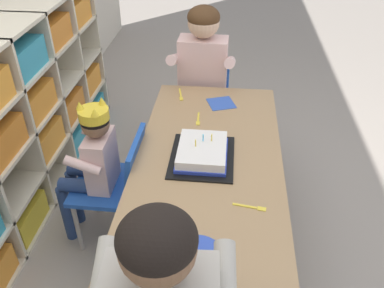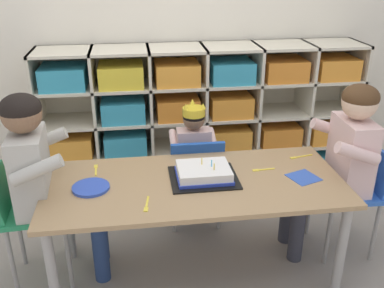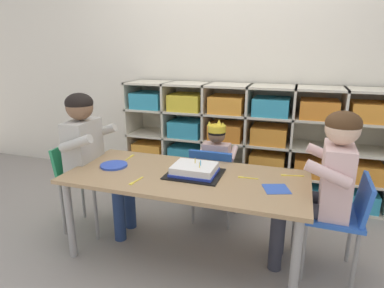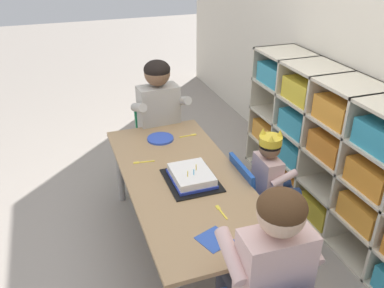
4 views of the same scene
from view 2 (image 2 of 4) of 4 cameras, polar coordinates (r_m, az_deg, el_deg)
name	(u,v)px [view 2 (image 2 of 4)]	position (r m, az deg, el deg)	size (l,w,h in m)	color
ground	(195,269)	(2.56, 0.36, -16.17)	(16.00, 16.00, 0.00)	gray
storage_cubby_shelf	(204,116)	(3.29, 1.66, 3.71)	(2.38, 0.38, 1.04)	beige
activity_table	(195,192)	(2.27, 0.39, -6.32)	(1.53, 0.68, 0.57)	#A37F56
classroom_chair_blue	(195,173)	(2.74, 0.42, -3.85)	(0.35, 0.36, 0.63)	#1E4CA8
child_with_crown	(193,146)	(2.78, 0.11, -0.30)	(0.30, 0.31, 0.82)	beige
classroom_chair_adult_side	(28,211)	(2.42, -20.77, -8.24)	(0.37, 0.34, 0.66)	#238451
adult_helper_seated	(44,170)	(2.29, -18.91, -3.23)	(0.44, 0.42, 1.05)	#B2ADA3
classroom_chair_guest_side	(354,187)	(2.68, 20.55, -5.36)	(0.36, 0.36, 0.64)	blue
guest_at_table_side	(341,153)	(2.54, 19.04, -1.17)	(0.44, 0.41, 1.02)	beige
birthday_cake_on_tray	(204,173)	(2.26, 1.54, -3.90)	(0.35, 0.29, 0.10)	black
paper_plate_stack	(91,187)	(2.23, -13.16, -5.55)	(0.19, 0.19, 0.01)	blue
paper_napkin_square	(303,177)	(2.35, 14.45, -4.27)	(0.14, 0.14, 0.00)	#3356B7
fork_beside_plate_stack	(96,169)	(2.41, -12.54, -3.26)	(0.02, 0.13, 0.00)	yellow
fork_near_child_seat	(147,205)	(2.05, -5.98, -7.97)	(0.03, 0.13, 0.00)	yellow
fork_at_table_front_edge	(300,157)	(2.57, 14.01, -1.63)	(0.14, 0.04, 0.00)	yellow
fork_scattered_mid_table	(262,170)	(2.38, 9.19, -3.35)	(0.13, 0.02, 0.00)	yellow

